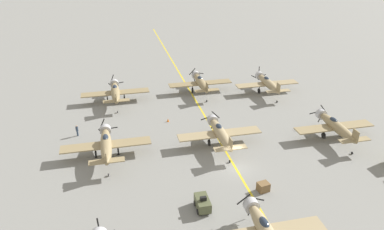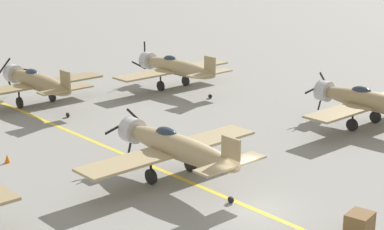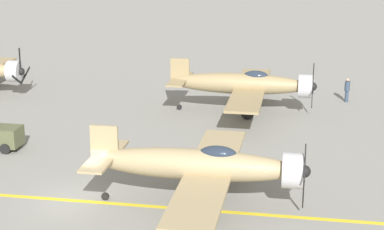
{
  "view_description": "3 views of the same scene",
  "coord_description": "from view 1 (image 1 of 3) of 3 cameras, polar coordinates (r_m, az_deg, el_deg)",
  "views": [
    {
      "loc": [
        -14.58,
        -38.69,
        27.37
      ],
      "look_at": [
        -3.28,
        10.59,
        2.79
      ],
      "focal_mm": 35.0,
      "sensor_mm": 36.0,
      "label": 1
    },
    {
      "loc": [
        -22.87,
        -20.99,
        13.94
      ],
      "look_at": [
        0.46,
        4.98,
        3.87
      ],
      "focal_mm": 60.0,
      "sensor_mm": 36.0,
      "label": 2
    },
    {
      "loc": [
        26.2,
        9.84,
        12.26
      ],
      "look_at": [
        -5.85,
        4.16,
        2.71
      ],
      "focal_mm": 60.0,
      "sensor_mm": 36.0,
      "label": 3
    }
  ],
  "objects": [
    {
      "name": "ground_plane",
      "position": [
        49.58,
        6.5,
        -7.77
      ],
      "size": [
        400.0,
        400.0,
        0.0
      ],
      "primitive_type": "plane",
      "color": "gray"
    },
    {
      "name": "taxiway_stripe",
      "position": [
        49.58,
        6.5,
        -7.76
      ],
      "size": [
        0.3,
        160.0,
        0.01
      ],
      "primitive_type": "cube",
      "color": "yellow",
      "rests_on": "ground"
    },
    {
      "name": "airplane_far_center",
      "position": [
        70.95,
        1.33,
        4.98
      ],
      "size": [
        12.0,
        9.98,
        3.65
      ],
      "rotation": [
        0.0,
        0.0,
        -0.24
      ],
      "color": "#917D54",
      "rests_on": "ground"
    },
    {
      "name": "airplane_mid_left",
      "position": [
        51.4,
        -12.97,
        -4.37
      ],
      "size": [
        12.0,
        9.98,
        3.65
      ],
      "rotation": [
        0.0,
        0.0,
        0.3
      ],
      "color": "#97835A",
      "rests_on": "ground"
    },
    {
      "name": "airplane_far_left",
      "position": [
        67.98,
        -11.61,
        3.48
      ],
      "size": [
        12.0,
        9.98,
        3.69
      ],
      "rotation": [
        0.0,
        0.0,
        -0.19
      ],
      "color": "#927E55",
      "rests_on": "ground"
    },
    {
      "name": "airplane_mid_right",
      "position": [
        58.56,
        21.05,
        -1.6
      ],
      "size": [
        12.0,
        9.98,
        3.65
      ],
      "rotation": [
        0.0,
        0.0,
        0.3
      ],
      "color": "#97835A",
      "rests_on": "ground"
    },
    {
      "name": "airplane_far_right",
      "position": [
        72.05,
        11.47,
        4.79
      ],
      "size": [
        12.0,
        9.98,
        3.8
      ],
      "rotation": [
        0.0,
        0.0,
        0.04
      ],
      "color": "tan",
      "rests_on": "ground"
    },
    {
      "name": "airplane_mid_center",
      "position": [
        52.96,
        4.33,
        -2.76
      ],
      "size": [
        12.0,
        9.98,
        3.65
      ],
      "rotation": [
        0.0,
        0.0,
        0.03
      ],
      "color": "tan",
      "rests_on": "ground"
    },
    {
      "name": "tow_tractor",
      "position": [
        42.08,
        1.62,
        -13.25
      ],
      "size": [
        1.57,
        2.6,
        1.79
      ],
      "color": "#515638",
      "rests_on": "ground"
    },
    {
      "name": "ground_crew_walking",
      "position": [
        58.38,
        -17.11,
        -2.21
      ],
      "size": [
        0.38,
        0.38,
        1.76
      ],
      "color": "#334256",
      "rests_on": "ground"
    },
    {
      "name": "supply_crate_by_tanker",
      "position": [
        45.53,
        10.8,
        -10.71
      ],
      "size": [
        1.48,
        1.31,
        1.09
      ],
      "primitive_type": "cube",
      "rotation": [
        0.0,
        0.0,
        0.18
      ],
      "color": "brown",
      "rests_on": "ground"
    },
    {
      "name": "traffic_cone",
      "position": [
        60.41,
        -3.68,
        -0.78
      ],
      "size": [
        0.36,
        0.36,
        0.55
      ],
      "primitive_type": "cone",
      "color": "orange",
      "rests_on": "ground"
    }
  ]
}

